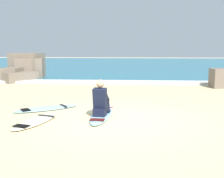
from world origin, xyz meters
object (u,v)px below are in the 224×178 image
(surfboard_spare_near, at_px, (46,109))
(shoreline_rock, at_px, (223,78))
(surfboard_spare_far, at_px, (35,121))
(surfer_seated, at_px, (101,101))
(surfboard_main, at_px, (102,114))

(surfboard_spare_near, distance_m, shoreline_rock, 8.41)
(surfboard_spare_near, xyz_separation_m, surfboard_spare_far, (0.16, -1.51, 0.00))
(surfer_seated, bearing_deg, shoreline_rock, 50.56)
(surfboard_spare_near, relative_size, surfboard_spare_far, 1.02)
(surfboard_spare_far, bearing_deg, shoreline_rock, 45.72)
(surfboard_spare_near, xyz_separation_m, shoreline_rock, (6.65, 5.14, 0.40))
(surfboard_main, relative_size, surfboard_spare_far, 1.38)
(surfboard_main, relative_size, surfboard_spare_near, 1.35)
(surfboard_main, relative_size, shoreline_rock, 2.47)
(surfer_seated, distance_m, surfboard_spare_near, 1.96)
(surfboard_spare_far, relative_size, shoreline_rock, 1.80)
(surfboard_main, xyz_separation_m, surfer_seated, (0.00, -0.28, 0.40))
(surfer_seated, height_order, surfboard_spare_near, surfer_seated)
(surfer_seated, bearing_deg, surfboard_main, 90.06)
(shoreline_rock, bearing_deg, surfboard_spare_near, -142.28)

